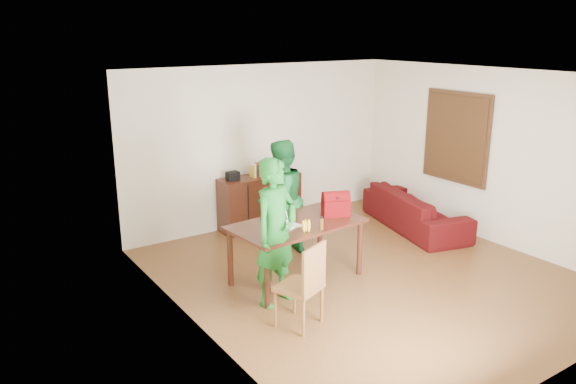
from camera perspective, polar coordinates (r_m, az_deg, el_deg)
room at (r=7.49m, az=7.88°, el=1.10°), size 5.20×5.70×2.90m
table at (r=7.38m, az=0.87°, el=-3.89°), size 1.80×1.11×0.81m
chair at (r=6.44m, az=1.23°, el=-11.04°), size 0.58×0.57×1.00m
person_near at (r=6.72m, az=-1.25°, el=-4.11°), size 0.76×0.61×1.82m
person_far at (r=8.10m, az=-0.79°, el=-0.79°), size 1.01×0.89×1.74m
laptop at (r=7.17m, az=-0.31°, el=-3.23°), size 0.39×0.31×0.25m
bananas at (r=7.01m, az=1.87°, el=-3.82°), size 0.18×0.13×0.06m
bottle at (r=7.08m, az=3.39°, el=-3.18°), size 0.07×0.07×0.17m
red_bag at (r=7.61m, az=4.87°, el=-1.43°), size 0.42×0.34×0.27m
sofa at (r=9.68m, az=12.79°, el=-1.78°), size 1.36×2.32×0.64m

